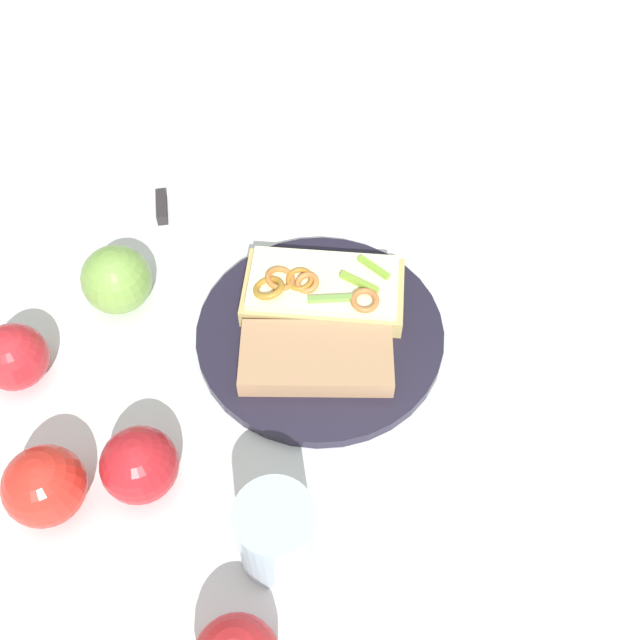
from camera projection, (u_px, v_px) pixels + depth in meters
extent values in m
plane|color=silver|center=(320.00, 337.00, 0.87)|extent=(2.00, 2.00, 0.00)
cylinder|color=#221E2F|center=(320.00, 334.00, 0.86)|extent=(0.28, 0.28, 0.01)
cube|color=tan|center=(323.00, 292.00, 0.87)|extent=(0.21, 0.17, 0.03)
cube|color=#F3ECC0|center=(324.00, 283.00, 0.85)|extent=(0.19, 0.15, 0.01)
torus|color=#BD7726|center=(300.00, 279.00, 0.85)|extent=(0.04, 0.04, 0.01)
torus|color=#B17D29|center=(269.00, 288.00, 0.84)|extent=(0.04, 0.04, 0.02)
torus|color=#BE7139|center=(365.00, 300.00, 0.83)|extent=(0.05, 0.05, 0.01)
torus|color=#C27B3B|center=(310.00, 282.00, 0.84)|extent=(0.04, 0.04, 0.02)
torus|color=#C37534|center=(280.00, 278.00, 0.85)|extent=(0.05, 0.05, 0.01)
cube|color=#7BAA4A|center=(332.00, 299.00, 0.83)|extent=(0.05, 0.02, 0.01)
cube|color=#87B138|center=(359.00, 283.00, 0.84)|extent=(0.03, 0.04, 0.01)
cube|color=#83B536|center=(374.00, 267.00, 0.86)|extent=(0.03, 0.04, 0.01)
cube|color=tan|center=(316.00, 358.00, 0.82)|extent=(0.19, 0.14, 0.02)
sphere|color=red|center=(14.00, 357.00, 0.81)|extent=(0.09, 0.09, 0.07)
sphere|color=#7BA949|center=(117.00, 280.00, 0.86)|extent=(0.11, 0.11, 0.08)
sphere|color=red|center=(45.00, 486.00, 0.72)|extent=(0.11, 0.11, 0.08)
sphere|color=red|center=(140.00, 465.00, 0.73)|extent=(0.11, 0.11, 0.08)
cylinder|color=silver|center=(276.00, 533.00, 0.68)|extent=(0.07, 0.07, 0.09)
cube|color=silver|center=(161.00, 178.00, 1.01)|extent=(0.03, 0.07, 0.00)
cube|color=#2C272B|center=(162.00, 207.00, 0.98)|extent=(0.02, 0.05, 0.02)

